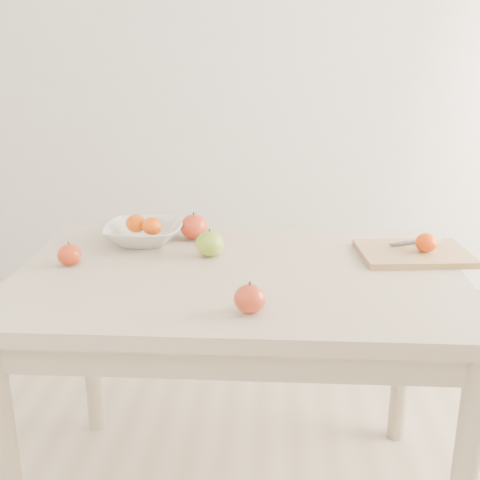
{
  "coord_description": "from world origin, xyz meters",
  "views": [
    {
      "loc": [
        0.09,
        -1.52,
        1.32
      ],
      "look_at": [
        0.0,
        0.05,
        0.82
      ],
      "focal_mm": 45.0,
      "sensor_mm": 36.0,
      "label": 1
    }
  ],
  "objects": [
    {
      "name": "table",
      "position": [
        0.0,
        0.0,
        0.65
      ],
      "size": [
        1.2,
        0.8,
        0.75
      ],
      "color": "#C5B395",
      "rests_on": "ground"
    },
    {
      "name": "cutting_board",
      "position": [
        0.5,
        0.14,
        0.76
      ],
      "size": [
        0.33,
        0.25,
        0.02
      ],
      "primitive_type": "cube",
      "rotation": [
        0.0,
        0.0,
        0.09
      ],
      "color": "tan",
      "rests_on": "table"
    },
    {
      "name": "bowl_tangerine_near",
      "position": [
        -0.33,
        0.24,
        0.81
      ],
      "size": [
        0.06,
        0.06,
        0.06
      ],
      "primitive_type": "ellipsoid",
      "color": "#E75708",
      "rests_on": "fruit_bowl"
    },
    {
      "name": "apple_red_d",
      "position": [
        -0.47,
        0.02,
        0.78
      ],
      "size": [
        0.07,
        0.07,
        0.06
      ],
      "primitive_type": "ellipsoid",
      "color": "#971809",
      "rests_on": "table"
    },
    {
      "name": "apple_red_e",
      "position": [
        0.04,
        -0.27,
        0.78
      ],
      "size": [
        0.07,
        0.07,
        0.07
      ],
      "primitive_type": "ellipsoid",
      "color": "maroon",
      "rests_on": "table"
    },
    {
      "name": "apple_green",
      "position": [
        -0.09,
        0.11,
        0.79
      ],
      "size": [
        0.08,
        0.08,
        0.07
      ],
      "primitive_type": "ellipsoid",
      "color": "#5F8E21",
      "rests_on": "table"
    },
    {
      "name": "bowl_tangerine_far",
      "position": [
        -0.28,
        0.21,
        0.81
      ],
      "size": [
        0.06,
        0.06,
        0.05
      ],
      "primitive_type": "ellipsoid",
      "color": "#E55708",
      "rests_on": "fruit_bowl"
    },
    {
      "name": "fruit_bowl",
      "position": [
        -0.31,
        0.23,
        0.78
      ],
      "size": [
        0.24,
        0.24,
        0.06
      ],
      "primitive_type": "imported",
      "color": "silver",
      "rests_on": "table"
    },
    {
      "name": "paring_knife",
      "position": [
        0.54,
        0.21,
        0.78
      ],
      "size": [
        0.16,
        0.08,
        0.01
      ],
      "color": "white",
      "rests_on": "cutting_board"
    },
    {
      "name": "apple_red_a",
      "position": [
        -0.16,
        0.27,
        0.79
      ],
      "size": [
        0.09,
        0.09,
        0.08
      ],
      "primitive_type": "ellipsoid",
      "color": "maroon",
      "rests_on": "table"
    },
    {
      "name": "board_tangerine",
      "position": [
        0.53,
        0.13,
        0.8
      ],
      "size": [
        0.06,
        0.06,
        0.05
      ],
      "primitive_type": "ellipsoid",
      "color": "#D13A07",
      "rests_on": "cutting_board"
    },
    {
      "name": "orange_peel_b",
      "position": [
        -0.1,
        0.15,
        0.75
      ],
      "size": [
        0.05,
        0.04,
        0.01
      ],
      "primitive_type": "cube",
      "rotation": [
        -0.14,
        0.0,
        0.22
      ],
      "color": "#E75C10",
      "rests_on": "table"
    },
    {
      "name": "orange_peel_a",
      "position": [
        -0.1,
        0.24,
        0.75
      ],
      "size": [
        0.07,
        0.07,
        0.01
      ],
      "primitive_type": "cube",
      "rotation": [
        0.21,
        0.0,
        0.53
      ],
      "color": "orange",
      "rests_on": "table"
    }
  ]
}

